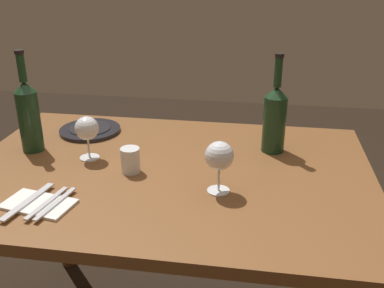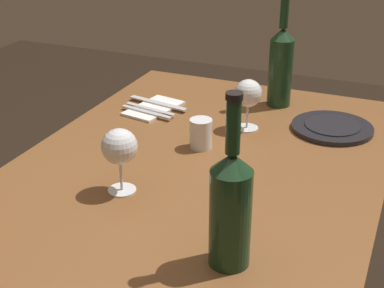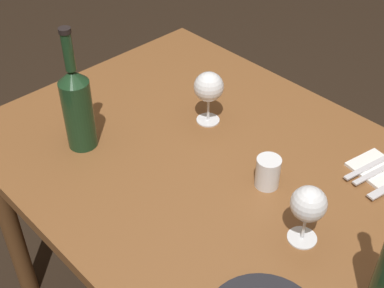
# 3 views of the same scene
# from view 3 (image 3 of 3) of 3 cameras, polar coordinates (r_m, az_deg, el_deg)

# --- Properties ---
(dining_table) EXTENTS (1.30, 0.90, 0.74)m
(dining_table) POSITION_cam_3_polar(r_m,az_deg,el_deg) (1.40, 3.46, -5.45)
(dining_table) COLOR brown
(dining_table) RESTS_ON ground
(wine_glass_left) EXTENTS (0.08, 0.08, 0.16)m
(wine_glass_left) POSITION_cam_3_polar(r_m,az_deg,el_deg) (1.44, 1.83, 6.09)
(wine_glass_left) COLOR white
(wine_glass_left) RESTS_ON dining_table
(wine_glass_right) EXTENTS (0.08, 0.08, 0.15)m
(wine_glass_right) POSITION_cam_3_polar(r_m,az_deg,el_deg) (1.13, 12.49, -6.49)
(wine_glass_right) COLOR white
(wine_glass_right) RESTS_ON dining_table
(wine_bottle) EXTENTS (0.08, 0.08, 0.34)m
(wine_bottle) POSITION_cam_3_polar(r_m,az_deg,el_deg) (1.37, -12.32, 4.04)
(wine_bottle) COLOR #19381E
(wine_bottle) RESTS_ON dining_table
(water_tumbler) EXTENTS (0.06, 0.06, 0.08)m
(water_tumbler) POSITION_cam_3_polar(r_m,az_deg,el_deg) (1.29, 8.19, -3.16)
(water_tumbler) COLOR white
(water_tumbler) RESTS_ON dining_table
(fork_inner) EXTENTS (0.05, 0.18, 0.00)m
(fork_inner) POSITION_cam_3_polar(r_m,az_deg,el_deg) (1.40, 19.66, -2.69)
(fork_inner) COLOR silver
(fork_inner) RESTS_ON folded_napkin
(fork_outer) EXTENTS (0.05, 0.18, 0.00)m
(fork_outer) POSITION_cam_3_polar(r_m,az_deg,el_deg) (1.41, 18.81, -2.21)
(fork_outer) COLOR silver
(fork_outer) RESTS_ON folded_napkin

